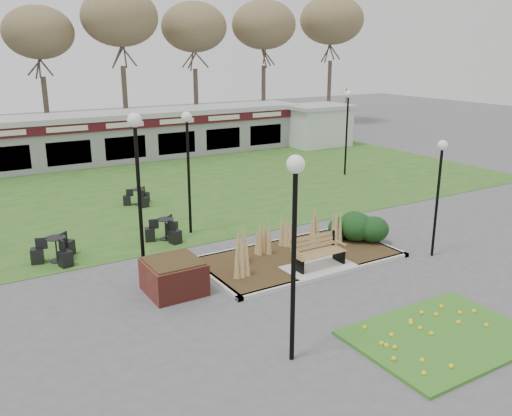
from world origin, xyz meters
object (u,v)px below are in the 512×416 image
service_hut (317,125)px  bistro_set_c (139,199)px  patio_umbrella (345,118)px  park_bench (317,251)px  lamp_post_mid_left (137,160)px  bistro_set_a (57,253)px  bistro_set_b (166,233)px  food_pavilion (117,136)px  brick_planter (174,276)px  lamp_post_near_left (295,215)px  lamp_post_mid_right (188,146)px  lamp_post_far_right (347,114)px  lamp_post_near_right (440,173)px

service_hut → bistro_set_c: service_hut is taller
patio_umbrella → park_bench: bearing=-132.0°
park_bench → lamp_post_mid_left: 6.01m
lamp_post_mid_left → patio_umbrella: lamp_post_mid_left is taller
bistro_set_a → lamp_post_mid_left: bearing=-53.2°
park_bench → bistro_set_b: bearing=121.3°
park_bench → lamp_post_mid_left: bearing=155.8°
food_pavilion → bistro_set_b: 15.16m
brick_planter → bistro_set_c: brick_planter is taller
lamp_post_near_left → bistro_set_c: (1.27, 13.45, -3.06)m
lamp_post_mid_left → patio_umbrella: bearing=36.9°
service_hut → bistro_set_b: size_ratio=3.17×
service_hut → bistro_set_a: (-20.22, -13.00, -1.16)m
brick_planter → lamp_post_mid_right: bearing=60.3°
lamp_post_far_right → lamp_post_mid_left: bearing=-151.9°
park_bench → lamp_post_mid_right: lamp_post_mid_right is taller
service_hut → patio_umbrella: bearing=0.0°
service_hut → brick_planter: bearing=-136.5°
bistro_set_c → service_hut: bearing=27.0°
lamp_post_near_right → lamp_post_mid_left: lamp_post_mid_left is taller
brick_planter → lamp_post_mid_left: 3.39m
bistro_set_a → service_hut: bearing=32.7°
lamp_post_near_right → service_hut: bearing=63.0°
bistro_set_c → patio_umbrella: bearing=23.8°
park_bench → lamp_post_near_left: 5.83m
service_hut → lamp_post_mid_left: (-18.27, -15.60, 2.09)m
bistro_set_a → bistro_set_c: bistro_set_a is taller
food_pavilion → park_bench: bearing=-90.0°
park_bench → lamp_post_near_left: lamp_post_near_left is taller
brick_planter → bistro_set_c: size_ratio=1.18×
park_bench → brick_planter: 4.47m
lamp_post_near_left → bistro_set_b: 9.18m
lamp_post_mid_left → lamp_post_mid_right: 4.15m
service_hut → lamp_post_far_right: size_ratio=0.99×
bistro_set_a → bistro_set_b: size_ratio=1.05×
park_bench → lamp_post_near_left: bearing=-133.4°
patio_umbrella → bistro_set_a: bearing=-150.2°
lamp_post_mid_left → bistro_set_b: bearing=56.7°
lamp_post_mid_right → lamp_post_far_right: (11.08, 4.45, 0.02)m
food_pavilion → service_hut: food_pavilion is taller
lamp_post_far_right → bistro_set_c: size_ratio=3.51×
service_hut → lamp_post_far_right: (-4.32, -8.17, 1.80)m
service_hut → bistro_set_c: size_ratio=3.46×
service_hut → park_bench: bearing=-127.3°
bistro_set_a → patio_umbrella: bearing=29.8°
brick_planter → bistro_set_c: (2.13, 8.95, -0.23)m
lamp_post_mid_right → patio_umbrella: size_ratio=1.60×
bistro_set_b → food_pavilion: bearing=78.7°
park_bench → patio_umbrella: patio_umbrella is taller
patio_umbrella → lamp_post_near_left: bearing=-132.3°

